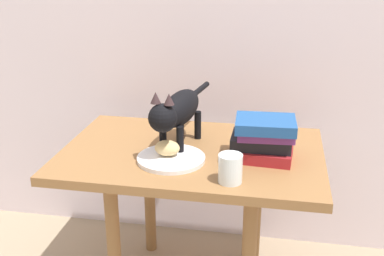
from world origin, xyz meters
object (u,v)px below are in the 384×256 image
Objects in this scene: plate at (171,159)px; book_stack at (264,138)px; cat at (177,111)px; bread_roll at (167,148)px; candle_jar at (230,170)px; side_table at (192,171)px.

plate is 1.07× the size of book_stack.
cat reaches higher than book_stack.
bread_roll is at bearing -97.72° from cat.
cat is at bearing 132.59° from candle_jar.
cat is 0.31m from candle_jar.
side_table is 10.82× the size of bread_roll.
candle_jar is at bearing -114.71° from book_stack.
candle_jar is at bearing -53.98° from side_table.
candle_jar is (0.20, -0.22, -0.09)m from cat.
cat is (-0.05, 0.01, 0.21)m from side_table.
cat is at bearing 166.13° from side_table.
plate is 0.16m from cat.
side_table is 0.16m from bread_roll.
side_table is 0.21m from cat.
cat is at bearing 82.28° from bread_roll.
bread_roll is at bearing -127.25° from side_table.
bread_roll is at bearing -167.82° from book_stack.
side_table is at bearing 175.13° from book_stack.
candle_jar is (0.20, -0.11, 0.03)m from plate.
book_stack reaches higher than plate.
side_table is 1.82× the size of cat.
plate is at bearing -118.53° from side_table.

